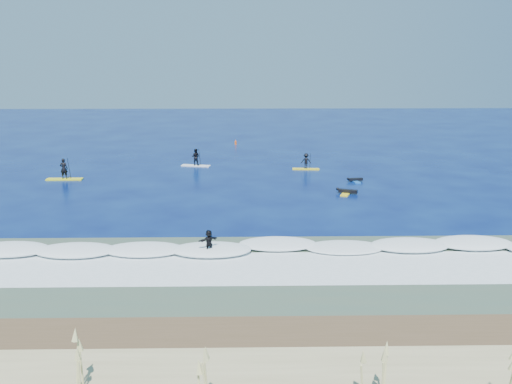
{
  "coord_description": "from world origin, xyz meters",
  "views": [
    {
      "loc": [
        -0.95,
        -42.52,
        11.55
      ],
      "look_at": [
        -0.11,
        2.29,
        0.6
      ],
      "focal_mm": 40.0,
      "sensor_mm": 36.0,
      "label": 1
    }
  ],
  "objects_px": {
    "prone_paddler_far": "(355,180)",
    "sup_paddler_center": "(196,159)",
    "marker_buoy": "(236,142)",
    "wave_surfer": "(209,243)",
    "prone_paddler_near": "(347,192)",
    "sup_paddler_right": "(306,162)",
    "sup_paddler_left": "(64,172)"
  },
  "relations": [
    {
      "from": "prone_paddler_near",
      "to": "marker_buoy",
      "type": "bearing_deg",
      "value": 41.92
    },
    {
      "from": "marker_buoy",
      "to": "prone_paddler_far",
      "type": "bearing_deg",
      "value": -62.66
    },
    {
      "from": "sup_paddler_left",
      "to": "sup_paddler_center",
      "type": "bearing_deg",
      "value": 27.98
    },
    {
      "from": "sup_paddler_right",
      "to": "prone_paddler_far",
      "type": "relative_size",
      "value": 1.4
    },
    {
      "from": "marker_buoy",
      "to": "sup_paddler_right",
      "type": "bearing_deg",
      "value": -65.45
    },
    {
      "from": "sup_paddler_left",
      "to": "marker_buoy",
      "type": "distance_m",
      "value": 25.93
    },
    {
      "from": "sup_paddler_right",
      "to": "wave_surfer",
      "type": "relative_size",
      "value": 1.39
    },
    {
      "from": "sup_paddler_left",
      "to": "sup_paddler_right",
      "type": "height_order",
      "value": "sup_paddler_left"
    },
    {
      "from": "sup_paddler_left",
      "to": "sup_paddler_center",
      "type": "height_order",
      "value": "sup_paddler_left"
    },
    {
      "from": "sup_paddler_center",
      "to": "sup_paddler_right",
      "type": "xyz_separation_m",
      "value": [
        11.38,
        -1.97,
        -0.05
      ]
    },
    {
      "from": "sup_paddler_left",
      "to": "prone_paddler_near",
      "type": "distance_m",
      "value": 26.22
    },
    {
      "from": "sup_paddler_right",
      "to": "prone_paddler_near",
      "type": "distance_m",
      "value": 10.62
    },
    {
      "from": "sup_paddler_center",
      "to": "prone_paddler_far",
      "type": "bearing_deg",
      "value": -13.7
    },
    {
      "from": "prone_paddler_far",
      "to": "sup_paddler_center",
      "type": "bearing_deg",
      "value": 53.72
    },
    {
      "from": "sup_paddler_right",
      "to": "wave_surfer",
      "type": "height_order",
      "value": "sup_paddler_right"
    },
    {
      "from": "wave_surfer",
      "to": "prone_paddler_near",
      "type": "bearing_deg",
      "value": 21.94
    },
    {
      "from": "prone_paddler_near",
      "to": "sup_paddler_right",
      "type": "bearing_deg",
      "value": 34.66
    },
    {
      "from": "sup_paddler_center",
      "to": "marker_buoy",
      "type": "height_order",
      "value": "sup_paddler_center"
    },
    {
      "from": "sup_paddler_center",
      "to": "wave_surfer",
      "type": "height_order",
      "value": "sup_paddler_center"
    },
    {
      "from": "prone_paddler_near",
      "to": "marker_buoy",
      "type": "relative_size",
      "value": 3.47
    },
    {
      "from": "sup_paddler_left",
      "to": "marker_buoy",
      "type": "height_order",
      "value": "sup_paddler_left"
    },
    {
      "from": "sup_paddler_right",
      "to": "prone_paddler_near",
      "type": "xyz_separation_m",
      "value": [
        2.39,
        -10.33,
        -0.58
      ]
    },
    {
      "from": "prone_paddler_far",
      "to": "wave_surfer",
      "type": "distance_m",
      "value": 23.17
    },
    {
      "from": "sup_paddler_right",
      "to": "marker_buoy",
      "type": "bearing_deg",
      "value": 119.69
    },
    {
      "from": "prone_paddler_near",
      "to": "wave_surfer",
      "type": "xyz_separation_m",
      "value": [
        -10.7,
        -15.04,
        0.66
      ]
    },
    {
      "from": "prone_paddler_far",
      "to": "marker_buoy",
      "type": "distance_m",
      "value": 24.72
    },
    {
      "from": "sup_paddler_center",
      "to": "prone_paddler_near",
      "type": "bearing_deg",
      "value": -28.87
    },
    {
      "from": "prone_paddler_far",
      "to": "marker_buoy",
      "type": "relative_size",
      "value": 2.93
    },
    {
      "from": "prone_paddler_far",
      "to": "marker_buoy",
      "type": "bearing_deg",
      "value": 17.7
    },
    {
      "from": "prone_paddler_far",
      "to": "wave_surfer",
      "type": "xyz_separation_m",
      "value": [
        -12.24,
        -19.67,
        0.69
      ]
    },
    {
      "from": "marker_buoy",
      "to": "wave_surfer",
      "type": "bearing_deg",
      "value": -91.22
    },
    {
      "from": "prone_paddler_far",
      "to": "prone_paddler_near",
      "type": "bearing_deg",
      "value": 151.93
    }
  ]
}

